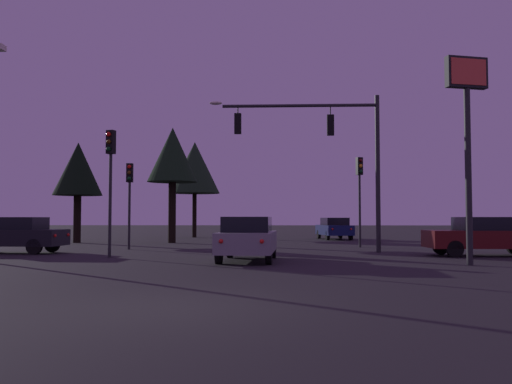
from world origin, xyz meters
TOP-DOWN VIEW (x-y plane):
  - ground_plane at (0.00, 24.50)m, footprint 168.00×168.00m
  - traffic_signal_mast_arm at (3.70, 14.68)m, footprint 7.45×0.43m
  - traffic_light_corner_left at (-4.76, 11.18)m, footprint 0.36×0.38m
  - traffic_light_corner_right at (5.67, 18.81)m, footprint 0.37×0.39m
  - traffic_light_median at (-5.53, 16.38)m, footprint 0.32×0.36m
  - car_nearside_lane at (0.56, 9.83)m, footprint 1.93×4.33m
  - car_crossing_left at (-9.76, 13.46)m, footprint 4.66×1.92m
  - car_crossing_right at (9.74, 12.76)m, footprint 4.64×2.01m
  - car_far_lane at (5.33, 29.37)m, footprint 2.39×4.64m
  - store_sign_illuminated at (7.64, 8.50)m, footprint 1.42×0.61m
  - tree_behind_sign at (-10.68, 23.11)m, footprint 2.94×2.94m
  - tree_left_far at (-4.94, 23.34)m, footprint 3.04×3.04m
  - tree_center_horizon at (-5.17, 32.79)m, footprint 3.93×3.93m

SIDE VIEW (x-z plane):
  - ground_plane at x=0.00m, z-range 0.00..0.00m
  - car_nearside_lane at x=0.56m, z-range 0.04..1.56m
  - car_far_lane at x=5.33m, z-range 0.04..1.56m
  - car_crossing_left at x=-9.76m, z-range 0.04..1.56m
  - car_crossing_right at x=9.74m, z-range 0.04..1.56m
  - traffic_light_median at x=-5.53m, z-range 0.86..4.95m
  - traffic_light_corner_right at x=5.67m, z-range 0.94..5.53m
  - traffic_light_corner_left at x=-4.76m, z-range 0.98..5.79m
  - tree_behind_sign at x=-10.68m, z-range 1.37..7.46m
  - traffic_signal_mast_arm at x=3.70m, z-range 1.40..8.24m
  - store_sign_illuminated at x=7.64m, z-range 1.56..8.18m
  - tree_left_far at x=-4.94m, z-range 1.75..8.74m
  - tree_center_horizon at x=-5.17m, z-range 1.69..9.15m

